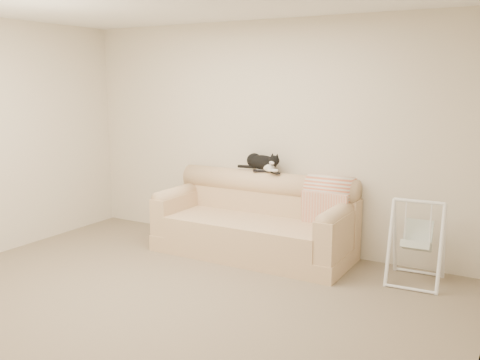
# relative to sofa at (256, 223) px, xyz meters

# --- Properties ---
(ground_plane) EXTENTS (5.00, 5.00, 0.00)m
(ground_plane) POSITION_rel_sofa_xyz_m (-0.03, -1.62, -0.35)
(ground_plane) COLOR #6C5D4E
(ground_plane) RESTS_ON ground
(room_shell) EXTENTS (5.04, 4.04, 2.60)m
(room_shell) POSITION_rel_sofa_xyz_m (-0.03, -1.62, 1.18)
(room_shell) COLOR beige
(room_shell) RESTS_ON ground
(sofa) EXTENTS (2.20, 0.93, 0.90)m
(sofa) POSITION_rel_sofa_xyz_m (0.00, 0.00, 0.00)
(sofa) COLOR tan
(sofa) RESTS_ON ground
(remote_a) EXTENTS (0.19, 0.10, 0.03)m
(remote_a) POSITION_rel_sofa_xyz_m (-0.06, 0.22, 0.56)
(remote_a) COLOR black
(remote_a) RESTS_ON sofa
(remote_b) EXTENTS (0.17, 0.14, 0.02)m
(remote_b) POSITION_rel_sofa_xyz_m (0.13, 0.21, 0.56)
(remote_b) COLOR black
(remote_b) RESTS_ON sofa
(tuxedo_cat) EXTENTS (0.56, 0.30, 0.22)m
(tuxedo_cat) POSITION_rel_sofa_xyz_m (-0.06, 0.26, 0.65)
(tuxedo_cat) COLOR black
(tuxedo_cat) RESTS_ON sofa
(throw_blanket) EXTENTS (0.51, 0.38, 0.58)m
(throw_blanket) POSITION_rel_sofa_xyz_m (0.78, 0.23, 0.37)
(throw_blanket) COLOR #D86842
(throw_blanket) RESTS_ON sofa
(baby_swing) EXTENTS (0.53, 0.56, 0.82)m
(baby_swing) POSITION_rel_sofa_xyz_m (1.76, -0.01, 0.06)
(baby_swing) COLOR white
(baby_swing) RESTS_ON ground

